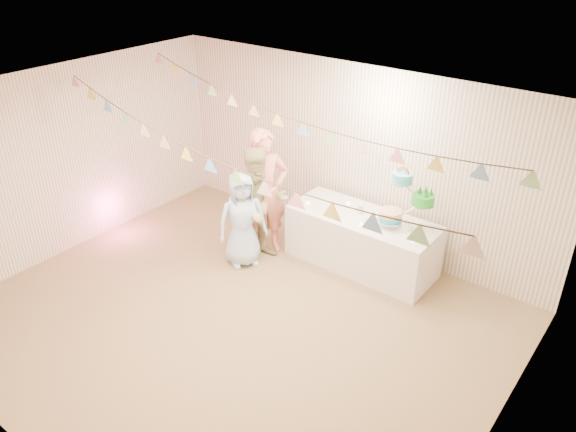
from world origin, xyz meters
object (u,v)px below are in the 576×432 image
Objects in this scene: person_adult_b at (260,205)px; person_child at (242,219)px; person_adult_a at (265,193)px; table at (362,241)px; cake_stand at (406,201)px.

person_adult_b is 0.30m from person_child.
table is at bearing -36.71° from person_adult_a.
person_adult_a is 0.23m from person_adult_b.
table is 1.22× the size of person_adult_b.
cake_stand is 0.58× the size of person_child.
cake_stand is at bearing -41.29° from person_adult_a.
person_child is (-0.10, -0.24, -0.15)m from person_adult_b.
table is at bearing -20.39° from person_child.
table is 1.46m from person_adult_b.
person_adult_b reaches higher than table.
person_adult_a is at bearing 29.93° from person_child.
table is 1.47m from person_adult_a.
table is at bearing -30.48° from person_adult_b.
cake_stand is 1.93m from person_adult_b.
cake_stand is 1.92m from person_adult_a.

